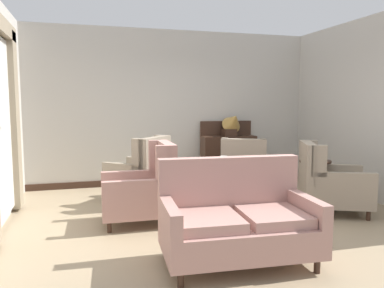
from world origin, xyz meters
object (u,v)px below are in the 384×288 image
object	(u,v)px
armchair_foreground_right	(144,190)
side_table	(315,179)
settee	(237,221)
sideboard	(228,156)
coffee_table	(227,184)
armchair_back_corner	(142,174)
gramophone	(233,122)
porcelain_vase	(224,169)
armchair_beside_settee	(244,171)
armchair_near_sideboard	(329,183)

from	to	relation	value
armchair_foreground_right	side_table	size ratio (longest dim) A/B	1.47
settee	sideboard	bearing A→B (deg)	73.75
coffee_table	side_table	size ratio (longest dim) A/B	1.31
armchair_back_corner	gramophone	world-z (taller)	gramophone
armchair_back_corner	side_table	xyz separation A→B (m)	(2.45, -1.05, -0.02)
porcelain_vase	sideboard	distance (m)	2.23
settee	porcelain_vase	bearing A→B (deg)	77.89
coffee_table	side_table	bearing A→B (deg)	-0.92
armchair_beside_settee	sideboard	size ratio (longest dim) A/B	0.90
armchair_near_sideboard	porcelain_vase	bearing A→B (deg)	101.73
settee	armchair_beside_settee	distance (m)	2.73
coffee_table	armchair_near_sideboard	world-z (taller)	armchair_near_sideboard
armchair_back_corner	armchair_beside_settee	bearing A→B (deg)	127.72
armchair_near_sideboard	gramophone	distance (m)	2.47
porcelain_vase	gramophone	world-z (taller)	gramophone
coffee_table	armchair_beside_settee	size ratio (longest dim) A/B	0.86
porcelain_vase	gramophone	distance (m)	2.23
porcelain_vase	armchair_foreground_right	bearing A→B (deg)	-177.77
coffee_table	settee	world-z (taller)	settee
porcelain_vase	side_table	bearing A→B (deg)	-0.84
armchair_back_corner	armchair_near_sideboard	world-z (taller)	armchair_back_corner
porcelain_vase	settee	size ratio (longest dim) A/B	0.21
settee	side_table	xyz separation A→B (m)	(1.89, 1.52, 0.02)
sideboard	side_table	bearing A→B (deg)	-74.28
sideboard	gramophone	bearing A→B (deg)	-61.52
armchair_foreground_right	side_table	bearing A→B (deg)	92.38
armchair_back_corner	armchair_foreground_right	bearing A→B (deg)	34.27
side_table	gramophone	world-z (taller)	gramophone
coffee_table	side_table	xyz separation A→B (m)	(1.39, -0.02, -0.00)
coffee_table	gramophone	bearing A→B (deg)	66.19
armchair_beside_settee	gramophone	distance (m)	1.30
porcelain_vase	sideboard	size ratio (longest dim) A/B	0.26
armchair_back_corner	sideboard	xyz separation A→B (m)	(1.87, 1.02, 0.09)
porcelain_vase	settee	distance (m)	1.62
porcelain_vase	sideboard	world-z (taller)	sideboard
armchair_beside_settee	armchair_back_corner	world-z (taller)	armchair_back_corner
side_table	gramophone	xyz separation A→B (m)	(-0.53, 1.98, 0.77)
armchair_near_sideboard	gramophone	xyz separation A→B (m)	(-0.57, 2.27, 0.77)
gramophone	settee	bearing A→B (deg)	-111.15
coffee_table	sideboard	xyz separation A→B (m)	(0.81, 2.05, 0.10)
armchair_back_corner	gramophone	distance (m)	2.26
gramophone	armchair_back_corner	bearing A→B (deg)	-154.33
armchair_beside_settee	armchair_near_sideboard	bearing A→B (deg)	147.10
porcelain_vase	coffee_table	bearing A→B (deg)	1.17
armchair_back_corner	armchair_near_sideboard	xyz separation A→B (m)	(2.49, -1.35, -0.02)
settee	armchair_beside_settee	bearing A→B (deg)	68.84
armchair_beside_settee	sideboard	distance (m)	1.13
armchair_foreground_right	armchair_back_corner	distance (m)	1.09
armchair_foreground_right	armchair_near_sideboard	world-z (taller)	armchair_foreground_right
settee	armchair_beside_settee	size ratio (longest dim) A/B	1.41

